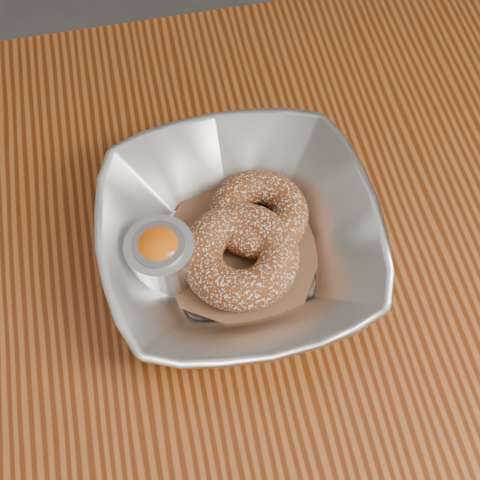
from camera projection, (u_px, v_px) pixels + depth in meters
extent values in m
plane|color=#565659|center=(270.00, 471.00, 1.25)|extent=(4.00, 4.00, 0.00)
cube|color=brown|center=(301.00, 329.00, 0.61)|extent=(1.20, 0.80, 0.04)
imported|color=silver|center=(240.00, 240.00, 0.60)|extent=(0.25, 0.25, 0.06)
cube|color=brown|center=(240.00, 251.00, 0.62)|extent=(0.20, 0.20, 0.00)
torus|color=brown|center=(259.00, 214.00, 0.62)|extent=(0.12, 0.12, 0.03)
torus|color=brown|center=(240.00, 256.00, 0.59)|extent=(0.15, 0.15, 0.04)
cylinder|color=silver|center=(161.00, 257.00, 0.59)|extent=(0.06, 0.06, 0.05)
cylinder|color=gray|center=(161.00, 255.00, 0.59)|extent=(0.05, 0.05, 0.04)
ellipsoid|color=#F65D07|center=(159.00, 248.00, 0.57)|extent=(0.04, 0.04, 0.03)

